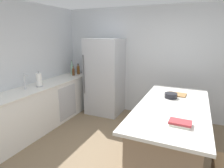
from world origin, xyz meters
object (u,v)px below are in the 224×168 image
at_px(cookbook_stack, 180,123).
at_px(mixing_bowl, 171,96).
at_px(cutting_board, 177,94).
at_px(kitchen_island, 170,134).
at_px(sink_faucet, 25,81).
at_px(gin_bottle, 72,69).
at_px(hot_sauce_bottle, 78,70).
at_px(refrigerator, 105,77).
at_px(syrup_bottle, 73,72).
at_px(whiskey_bottle, 78,70).
at_px(paper_towel_roll, 39,80).

relative_size(cookbook_stack, mixing_bowl, 1.25).
height_order(mixing_bowl, cutting_board, mixing_bowl).
height_order(kitchen_island, sink_faucet, sink_faucet).
bearing_deg(gin_bottle, hot_sauce_bottle, 70.25).
relative_size(kitchen_island, refrigerator, 1.16).
xyz_separation_m(syrup_bottle, mixing_bowl, (2.56, -0.91, -0.04)).
relative_size(kitchen_island, whiskey_bottle, 7.77).
xyz_separation_m(sink_faucet, hot_sauce_bottle, (0.03, 1.75, -0.06)).
height_order(refrigerator, gin_bottle, refrigerator).
height_order(refrigerator, paper_towel_roll, refrigerator).
bearing_deg(hot_sauce_bottle, mixing_bowl, -24.65).
xyz_separation_m(kitchen_island, syrup_bottle, (-2.64, 1.26, 0.54)).
relative_size(refrigerator, whiskey_bottle, 6.72).
distance_m(paper_towel_roll, gin_bottle, 1.30).
height_order(kitchen_island, cookbook_stack, cookbook_stack).
height_order(syrup_bottle, mixing_bowl, syrup_bottle).
distance_m(gin_bottle, cookbook_stack, 3.51).
height_order(kitchen_island, syrup_bottle, syrup_bottle).
xyz_separation_m(whiskey_bottle, syrup_bottle, (-0.01, -0.20, -0.02)).
distance_m(hot_sauce_bottle, cutting_board, 2.86).
height_order(sink_faucet, syrup_bottle, sink_faucet).
relative_size(hot_sauce_bottle, whiskey_bottle, 0.88).
bearing_deg(cutting_board, gin_bottle, 163.76).
relative_size(gin_bottle, cookbook_stack, 1.45).
xyz_separation_m(sink_faucet, mixing_bowl, (2.64, 0.55, -0.10)).
height_order(hot_sauce_bottle, mixing_bowl, hot_sauce_bottle).
bearing_deg(refrigerator, paper_towel_roll, -121.70).
bearing_deg(whiskey_bottle, hot_sauce_bottle, 125.98).
bearing_deg(whiskey_bottle, kitchen_island, -29.23).
bearing_deg(syrup_bottle, mixing_bowl, -19.56).
xyz_separation_m(paper_towel_roll, cutting_board, (2.62, 0.50, -0.11)).
height_order(refrigerator, mixing_bowl, refrigerator).
relative_size(sink_faucet, gin_bottle, 0.82).
relative_size(syrup_bottle, cookbook_stack, 0.96).
relative_size(gin_bottle, syrup_bottle, 1.51).
xyz_separation_m(hot_sauce_bottle, syrup_bottle, (0.05, -0.29, 0.00)).
bearing_deg(paper_towel_roll, cookbook_stack, -13.75).
relative_size(kitchen_island, syrup_bottle, 8.82).
distance_m(whiskey_bottle, cutting_board, 2.77).
bearing_deg(cookbook_stack, refrigerator, 134.04).
distance_m(paper_towel_roll, hot_sauce_bottle, 1.49).
relative_size(refrigerator, mixing_bowl, 9.19).
bearing_deg(refrigerator, mixing_bowl, -31.36).
bearing_deg(paper_towel_roll, sink_faucet, -109.19).
height_order(kitchen_island, whiskey_bottle, whiskey_bottle).
relative_size(sink_faucet, paper_towel_roll, 0.96).
xyz_separation_m(paper_towel_roll, whiskey_bottle, (0.00, 1.40, -0.02)).
bearing_deg(whiskey_bottle, syrup_bottle, -93.90).
distance_m(gin_bottle, syrup_bottle, 0.16).
distance_m(syrup_bottle, cookbook_stack, 3.36).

